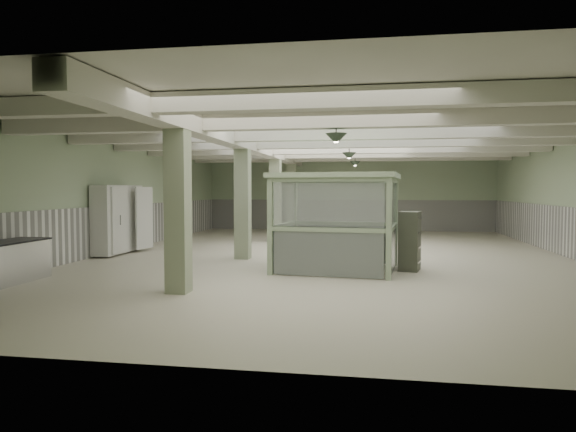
# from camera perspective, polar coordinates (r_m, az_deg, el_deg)

# --- Properties ---
(floor) EXTENTS (20.00, 20.00, 0.00)m
(floor) POSITION_cam_1_polar(r_m,az_deg,el_deg) (15.67, 4.82, -4.45)
(floor) COLOR beige
(floor) RESTS_ON ground
(ceiling) EXTENTS (14.00, 20.00, 0.02)m
(ceiling) POSITION_cam_1_polar(r_m,az_deg,el_deg) (15.62, 4.88, 8.76)
(ceiling) COLOR silver
(ceiling) RESTS_ON wall_back
(wall_back) EXTENTS (14.00, 0.02, 3.60)m
(wall_back) POSITION_cam_1_polar(r_m,az_deg,el_deg) (25.52, 6.68, 2.46)
(wall_back) COLOR #A4BC96
(wall_back) RESTS_ON floor
(wall_front) EXTENTS (14.00, 0.02, 3.60)m
(wall_front) POSITION_cam_1_polar(r_m,az_deg,el_deg) (5.64, -3.48, 0.66)
(wall_front) COLOR #A4BC96
(wall_front) RESTS_ON floor
(wall_left) EXTENTS (0.02, 20.00, 3.60)m
(wall_left) POSITION_cam_1_polar(r_m,az_deg,el_deg) (17.56, -18.58, 2.10)
(wall_left) COLOR #A4BC96
(wall_left) RESTS_ON floor
(wainscot_left) EXTENTS (0.05, 19.90, 1.50)m
(wainscot_left) POSITION_cam_1_polar(r_m,az_deg,el_deg) (17.59, -18.45, -1.33)
(wainscot_left) COLOR white
(wainscot_left) RESTS_ON floor
(wainscot_back) EXTENTS (13.90, 0.05, 1.50)m
(wainscot_back) POSITION_cam_1_polar(r_m,az_deg,el_deg) (25.53, 6.66, 0.11)
(wainscot_back) COLOR white
(wainscot_back) RESTS_ON floor
(girder) EXTENTS (0.45, 19.90, 0.40)m
(girder) POSITION_cam_1_polar(r_m,az_deg,el_deg) (16.00, -4.17, 7.84)
(girder) COLOR silver
(girder) RESTS_ON ceiling
(beam_a) EXTENTS (13.90, 0.35, 0.32)m
(beam_a) POSITION_cam_1_polar(r_m,az_deg,el_deg) (8.21, 0.51, 12.76)
(beam_a) COLOR silver
(beam_a) RESTS_ON ceiling
(beam_b) EXTENTS (13.90, 0.35, 0.32)m
(beam_b) POSITION_cam_1_polar(r_m,az_deg,el_deg) (10.65, 2.65, 10.50)
(beam_b) COLOR silver
(beam_b) RESTS_ON ceiling
(beam_c) EXTENTS (13.90, 0.35, 0.32)m
(beam_c) POSITION_cam_1_polar(r_m,az_deg,el_deg) (13.12, 3.98, 9.08)
(beam_c) COLOR silver
(beam_c) RESTS_ON ceiling
(beam_d) EXTENTS (13.90, 0.35, 0.32)m
(beam_d) POSITION_cam_1_polar(r_m,az_deg,el_deg) (15.60, 4.87, 8.10)
(beam_d) COLOR silver
(beam_d) RESTS_ON ceiling
(beam_e) EXTENTS (13.90, 0.35, 0.32)m
(beam_e) POSITION_cam_1_polar(r_m,az_deg,el_deg) (18.09, 5.52, 7.40)
(beam_e) COLOR silver
(beam_e) RESTS_ON ceiling
(beam_f) EXTENTS (13.90, 0.35, 0.32)m
(beam_f) POSITION_cam_1_polar(r_m,az_deg,el_deg) (20.57, 6.01, 6.86)
(beam_f) COLOR silver
(beam_f) RESTS_ON ceiling
(beam_g) EXTENTS (13.90, 0.35, 0.32)m
(beam_g) POSITION_cam_1_polar(r_m,az_deg,el_deg) (23.06, 6.40, 6.44)
(beam_g) COLOR silver
(beam_g) RESTS_ON ceiling
(column_a) EXTENTS (0.42, 0.42, 3.60)m
(column_a) POSITION_cam_1_polar(r_m,az_deg,el_deg) (10.21, -12.14, 1.65)
(column_a) COLOR #97A484
(column_a) RESTS_ON floor
(column_b) EXTENTS (0.42, 0.42, 3.60)m
(column_b) POSITION_cam_1_polar(r_m,az_deg,el_deg) (14.97, -5.06, 2.11)
(column_b) COLOR #97A484
(column_b) RESTS_ON floor
(column_c) EXTENTS (0.42, 0.42, 3.60)m
(column_c) POSITION_cam_1_polar(r_m,az_deg,el_deg) (19.85, -1.42, 2.34)
(column_c) COLOR #97A484
(column_c) RESTS_ON floor
(column_d) EXTENTS (0.42, 0.42, 3.60)m
(column_d) POSITION_cam_1_polar(r_m,az_deg,el_deg) (23.79, 0.41, 2.45)
(column_d) COLOR #97A484
(column_d) RESTS_ON floor
(pendant_front) EXTENTS (0.44, 0.44, 0.22)m
(pendant_front) POSITION_cam_1_polar(r_m,az_deg,el_deg) (10.56, 5.37, 8.53)
(pendant_front) COLOR #2E3D2D
(pendant_front) RESTS_ON ceiling
(pendant_mid) EXTENTS (0.44, 0.44, 0.22)m
(pendant_mid) POSITION_cam_1_polar(r_m,az_deg,el_deg) (16.04, 6.81, 6.63)
(pendant_mid) COLOR #2E3D2D
(pendant_mid) RESTS_ON ceiling
(pendant_back) EXTENTS (0.44, 0.44, 0.22)m
(pendant_back) POSITION_cam_1_polar(r_m,az_deg,el_deg) (21.03, 7.46, 5.76)
(pendant_back) COLOR #2E3D2D
(pendant_back) RESTS_ON ceiling
(walkin_cooler) EXTENTS (0.83, 2.29, 2.10)m
(walkin_cooler) POSITION_cam_1_polar(r_m,az_deg,el_deg) (16.92, -18.30, -0.46)
(walkin_cooler) COLOR silver
(walkin_cooler) RESTS_ON floor
(guard_booth) EXTENTS (3.25, 2.83, 2.42)m
(guard_booth) POSITION_cam_1_polar(r_m,az_deg,el_deg) (12.86, 5.40, 1.35)
(guard_booth) COLOR #99B08D
(guard_booth) RESTS_ON floor
(filing_cabinet) EXTENTS (0.61, 0.76, 1.47)m
(filing_cabinet) POSITION_cam_1_polar(r_m,az_deg,el_deg) (13.16, 13.36, -2.72)
(filing_cabinet) COLOR #4D5143
(filing_cabinet) RESTS_ON floor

